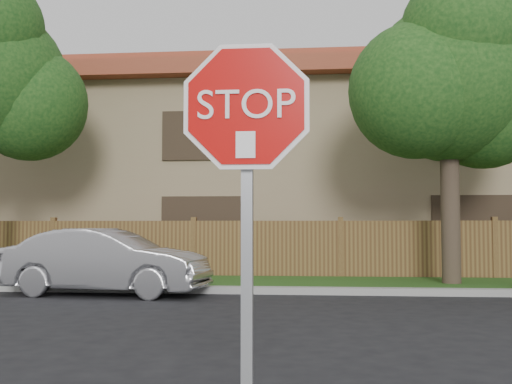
# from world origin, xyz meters

# --- Properties ---
(far_curb) EXTENTS (70.00, 0.30, 0.15)m
(far_curb) POSITION_xyz_m (0.00, 8.15, 0.07)
(far_curb) COLOR gray
(far_curb) RESTS_ON ground
(grass_strip) EXTENTS (70.00, 3.00, 0.12)m
(grass_strip) POSITION_xyz_m (0.00, 9.80, 0.06)
(grass_strip) COLOR #1E4714
(grass_strip) RESTS_ON ground
(fence) EXTENTS (70.00, 0.12, 1.60)m
(fence) POSITION_xyz_m (0.00, 11.40, 0.80)
(fence) COLOR #55371E
(fence) RESTS_ON ground
(apartment_building) EXTENTS (35.20, 9.20, 7.20)m
(apartment_building) POSITION_xyz_m (0.00, 17.00, 3.53)
(apartment_building) COLOR #937C5B
(apartment_building) RESTS_ON ground
(tree_mid) EXTENTS (4.80, 3.90, 7.35)m
(tree_mid) POSITION_xyz_m (2.52, 9.57, 4.87)
(tree_mid) COLOR #382B21
(tree_mid) RESTS_ON ground
(stop_sign) EXTENTS (1.01, 0.13, 2.55)m
(stop_sign) POSITION_xyz_m (-1.13, -1.48, 1.83)
(stop_sign) COLOR gray
(stop_sign) RESTS_ON sidewalk_near
(sedan_left) EXTENTS (4.41, 1.94, 1.41)m
(sedan_left) POSITION_xyz_m (-5.10, 7.59, 0.71)
(sedan_left) COLOR #A8A7AC
(sedan_left) RESTS_ON ground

